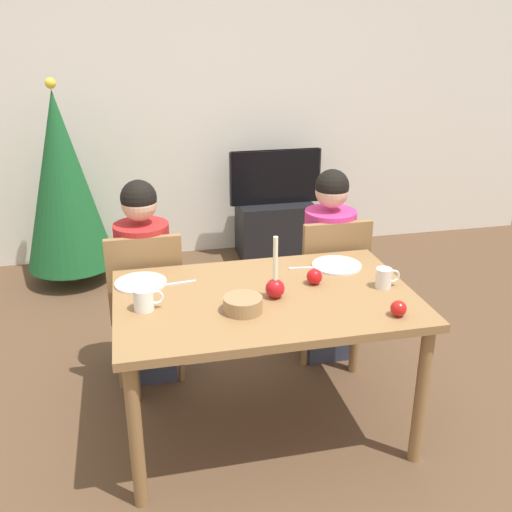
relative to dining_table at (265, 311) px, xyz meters
The scene contains 20 objects.
ground_plane 0.67m from the dining_table, ahead, with size 7.68×7.68×0.00m, color brown.
back_wall 2.68m from the dining_table, 90.00° to the left, with size 6.40×0.10×2.60m, color silver.
dining_table is the anchor object (origin of this frame).
chair_left 0.83m from the dining_table, 131.51° to the left, with size 0.40×0.40×0.90m.
chair_right 0.83m from the dining_table, 48.31° to the left, with size 0.40×0.40×0.90m.
person_left_child 0.84m from the dining_table, 130.03° to the left, with size 0.30×0.30×1.17m.
person_right_child 0.84m from the dining_table, 49.78° to the left, with size 0.30×0.30×1.17m.
tv_stand 2.43m from the dining_table, 74.42° to the left, with size 0.64×0.40×0.48m, color black.
tv 2.39m from the dining_table, 74.42° to the left, with size 0.79×0.05×0.46m.
christmas_tree 2.39m from the dining_table, 116.61° to the left, with size 0.68×0.68×1.57m.
candle_centerpiece 0.15m from the dining_table, 38.15° to the right, with size 0.09×0.09×0.30m.
plate_left 0.63m from the dining_table, 155.55° to the left, with size 0.25×0.25×0.01m, color white.
plate_right 0.52m from the dining_table, 29.76° to the left, with size 0.26×0.26×0.01m, color silver.
mug_left 0.57m from the dining_table, behind, with size 0.13×0.09×0.10m.
mug_right 0.59m from the dining_table, ahead, with size 0.12×0.08×0.10m.
fork_left 0.45m from the dining_table, 150.93° to the left, with size 0.18×0.01×0.01m, color silver.
fork_right 0.39m from the dining_table, 43.26° to the left, with size 0.18×0.01×0.01m, color silver.
bowl_walnuts 0.22m from the dining_table, 135.04° to the right, with size 0.17×0.17×0.07m, color #99754C.
apple_near_candle 0.62m from the dining_table, 32.24° to the right, with size 0.07×0.07×0.07m, color red.
apple_by_left_plate 0.30m from the dining_table, 15.44° to the left, with size 0.08×0.08×0.08m, color red.
Camera 1 is at (-0.59, -2.40, 1.95)m, focal length 41.09 mm.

